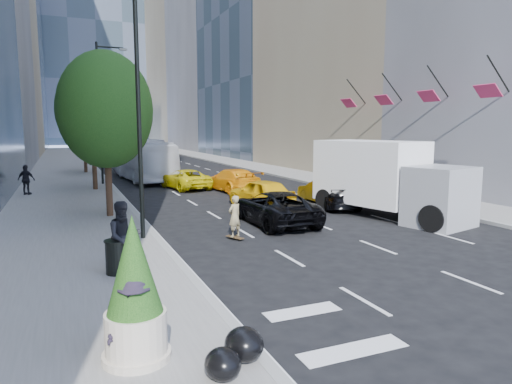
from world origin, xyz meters
name	(u,v)px	position (x,y,z in m)	size (l,w,h in m)	color
ground	(354,250)	(0.00, 0.00, 0.00)	(160.00, 160.00, 0.00)	black
sidewalk_left	(65,176)	(-9.00, 30.00, 0.07)	(6.00, 120.00, 0.15)	slate
sidewalk_right	(265,168)	(10.00, 30.00, 0.07)	(4.00, 120.00, 0.15)	slate
tower_right_far	(196,41)	(22.00, 98.00, 25.00)	(20.00, 24.00, 50.00)	gray
lamp_near	(143,81)	(-6.32, 4.00, 5.81)	(2.13, 0.22, 10.00)	black
lamp_far	(102,105)	(-6.32, 22.00, 5.81)	(2.13, 0.22, 10.00)	black
tree_near	(105,110)	(-7.20, 9.00, 4.97)	(4.20, 4.20, 7.46)	#331F13
tree_mid	(92,110)	(-7.20, 19.00, 5.32)	(4.50, 4.50, 7.99)	#331F13
tree_far	(83,123)	(-7.20, 32.00, 4.62)	(3.90, 3.90, 6.92)	#331F13
traffic_signal	(88,128)	(-6.40, 40.00, 4.23)	(2.48, 0.53, 5.20)	black
facade_flags	(406,95)	(10.64, 10.00, 6.18)	(1.85, 13.30, 2.05)	black
skateboarder	(235,219)	(-3.26, 3.00, 0.79)	(0.57, 0.38, 1.57)	#887B55
black_sedan_lincoln	(275,207)	(-0.64, 5.00, 0.73)	(2.41, 5.23, 1.45)	black
black_sedan_mercedes	(338,195)	(4.20, 7.49, 0.65)	(1.82, 4.48, 1.30)	black
taxi_a	(261,193)	(0.50, 9.16, 0.77)	(1.81, 4.49, 1.53)	#EAB20C
taxi_b	(323,192)	(4.20, 9.00, 0.64)	(1.36, 3.91, 1.29)	yellow
taxi_c	(185,179)	(-1.38, 18.00, 0.68)	(2.25, 4.87, 1.35)	#CFBE0A
taxi_d	(233,180)	(1.20, 15.50, 0.76)	(2.12, 5.22, 1.51)	orange
city_bus	(142,160)	(-3.20, 24.94, 1.64)	(2.75, 11.77, 3.28)	white
box_truck	(386,179)	(4.92, 4.51, 1.81)	(4.40, 7.87, 3.56)	white
pedestrian_a	(124,237)	(-7.62, 0.13, 1.16)	(0.98, 0.76, 2.01)	black
pedestrian_b	(26,180)	(-11.20, 17.98, 1.06)	(1.07, 0.45, 1.83)	black
pedestrian_c	(135,321)	(-8.08, -5.17, 0.92)	(0.99, 0.57, 1.54)	black
trash_can	(117,257)	(-7.84, 0.07, 0.61)	(0.61, 0.61, 0.91)	black
planter_shrub	(135,292)	(-8.05, -5.00, 1.37)	(1.07, 1.07, 2.57)	beige
garbage_bags	(236,352)	(-6.55, -5.96, 0.43)	(1.18, 1.13, 0.58)	black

